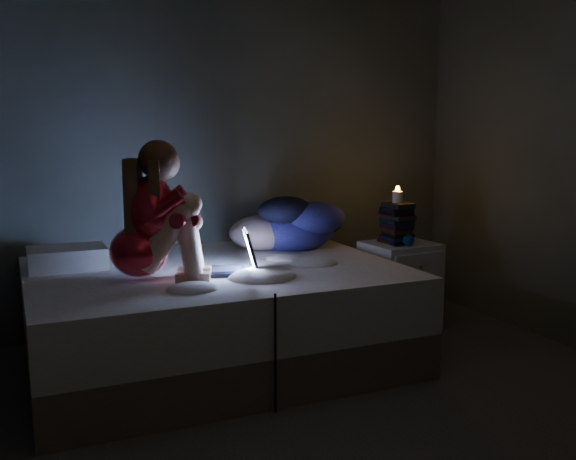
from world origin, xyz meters
TOP-DOWN VIEW (x-y plane):
  - floor at (0.00, 0.00)m, footprint 3.60×3.80m
  - wall_back at (0.00, 1.91)m, footprint 3.60×0.02m
  - bed at (-0.39, 1.10)m, footprint 2.15×1.61m
  - pillow at (-1.20, 1.41)m, footprint 0.44×0.31m
  - woman at (-0.87, 0.92)m, footprint 0.55×0.45m
  - laptop at (-0.39, 0.91)m, footprint 0.43×0.35m
  - clothes_pile at (0.29, 1.48)m, footprint 0.78×0.70m
  - nightstand at (1.00, 1.20)m, footprint 0.49×0.44m
  - book_stack at (0.99, 1.23)m, footprint 0.19×0.25m
  - candle at (0.99, 1.23)m, footprint 0.07×0.07m
  - phone at (0.92, 1.15)m, footprint 0.09×0.15m
  - blue_orb at (0.97, 1.07)m, footprint 0.08×0.08m

SIDE VIEW (x-z plane):
  - floor at x=0.00m, z-range -0.02..0.00m
  - bed at x=-0.39m, z-range 0.00..0.59m
  - nightstand at x=1.00m, z-range 0.00..0.62m
  - phone at x=0.92m, z-range 0.62..0.63m
  - pillow at x=-1.20m, z-range 0.59..0.72m
  - blue_orb at x=0.97m, z-range 0.62..0.70m
  - laptop at x=-0.39m, z-range 0.59..0.85m
  - book_stack at x=0.99m, z-range 0.62..0.90m
  - clothes_pile at x=0.29m, z-range 0.59..0.97m
  - candle at x=0.99m, z-range 0.90..0.98m
  - woman at x=-0.87m, z-range 0.59..1.36m
  - wall_back at x=0.00m, z-range 0.00..2.60m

